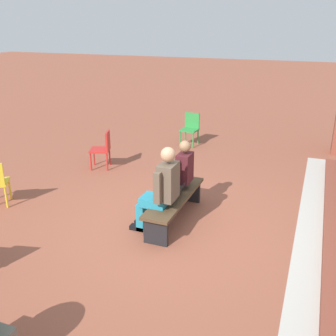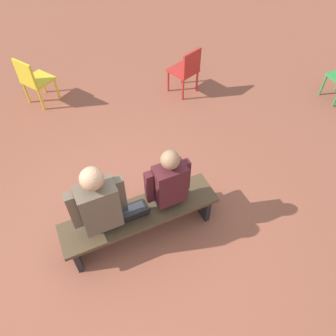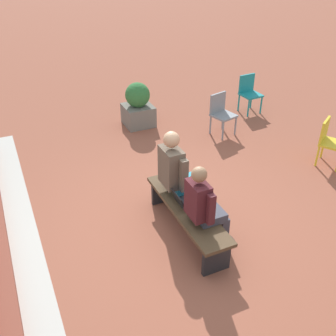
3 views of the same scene
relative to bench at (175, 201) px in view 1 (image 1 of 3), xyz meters
name	(u,v)px [view 1 (image 1 of 3)]	position (x,y,z in m)	size (l,w,h in m)	color
ground_plane	(169,228)	(0.27, 0.00, -0.35)	(60.00, 60.00, 0.00)	brown
concrete_strip	(308,244)	(0.00, 2.10, -0.35)	(8.33, 0.40, 0.01)	#B7B2A8
bench	(175,201)	(0.00, 0.00, 0.00)	(1.80, 0.44, 0.45)	#4C3823
person_student	(179,174)	(-0.35, -0.06, 0.34)	(0.51, 0.64, 1.29)	#383842
person_adult	(161,188)	(0.42, -0.07, 0.39)	(0.58, 0.73, 1.40)	teal
laptop	(174,195)	(0.07, 0.01, 0.15)	(0.32, 0.29, 0.21)	black
plastic_chair_far_right	(103,147)	(-1.77, -2.36, 0.13)	(0.54, 0.54, 0.84)	red
plastic_chair_far_left	(191,127)	(-4.17, -1.11, 0.13)	(0.44, 0.44, 0.84)	#2D893D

